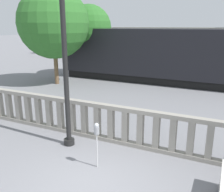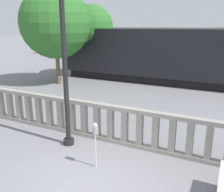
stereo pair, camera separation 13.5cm
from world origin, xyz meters
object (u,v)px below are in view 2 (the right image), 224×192
(tree_left, at_px, (55,23))
(tree_right, at_px, (91,27))
(train_far, at_px, (147,43))
(parking_meter, at_px, (95,133))
(lamppost, at_px, (64,56))

(tree_left, distance_m, tree_right, 3.64)
(train_far, xyz_separation_m, tree_left, (-1.29, -15.49, 2.16))
(parking_meter, xyz_separation_m, train_far, (-6.40, 23.70, 0.87))
(train_far, distance_m, tree_left, 15.69)
(lamppost, relative_size, train_far, 0.20)
(train_far, relative_size, tree_right, 5.09)
(tree_left, height_order, tree_right, tree_left)
(lamppost, relative_size, parking_meter, 4.04)
(tree_right, bearing_deg, lamppost, -63.24)
(parking_meter, bearing_deg, train_far, 105.12)
(train_far, relative_size, tree_left, 4.37)
(lamppost, xyz_separation_m, tree_right, (-5.52, 10.95, 0.74))
(tree_right, bearing_deg, train_far, 86.75)
(parking_meter, relative_size, tree_left, 0.21)
(train_far, height_order, tree_left, tree_left)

